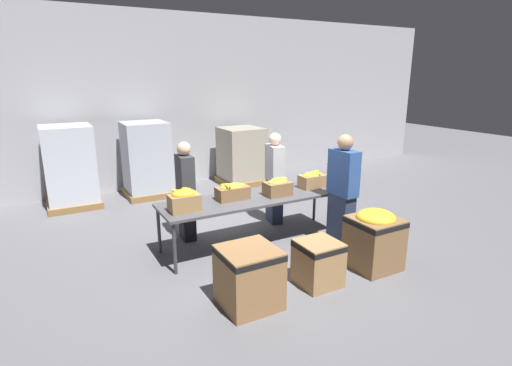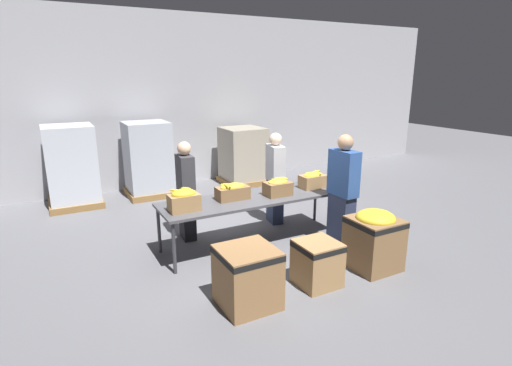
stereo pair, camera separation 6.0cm
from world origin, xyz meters
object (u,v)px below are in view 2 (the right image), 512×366
object	(u,v)px
banana_box_3	(313,180)
donation_bin_2	(374,238)
volunteer_2	(186,192)
volunteer_1	(343,192)
banana_box_1	(232,191)
donation_bin_0	(247,275)
donation_bin_1	(317,261)
pallet_stack_0	(148,160)
sorting_table	(256,199)
pallet_stack_1	(72,167)
banana_box_0	(184,200)
banana_box_2	(278,187)
pallet_stack_2	(243,156)
volunteer_0	(275,179)

from	to	relation	value
banana_box_3	donation_bin_2	world-z (taller)	banana_box_3
volunteer_2	volunteer_1	bearing A→B (deg)	58.39
banana_box_1	donation_bin_2	world-z (taller)	banana_box_1
banana_box_1	donation_bin_0	xyz separation A→B (m)	(-0.56, -1.58, -0.52)
volunteer_1	donation_bin_1	bearing A→B (deg)	124.94
donation_bin_2	pallet_stack_0	size ratio (longest dim) A/B	0.52
sorting_table	pallet_stack_1	distance (m)	4.17
banana_box_0	pallet_stack_0	bearing A→B (deg)	84.25
banana_box_2	pallet_stack_1	size ratio (longest dim) A/B	0.25
volunteer_2	donation_bin_0	xyz separation A→B (m)	(-0.04, -2.23, -0.42)
banana_box_0	volunteer_1	world-z (taller)	volunteer_1
donation_bin_0	sorting_table	bearing A→B (deg)	58.69
pallet_stack_0	volunteer_1	bearing A→B (deg)	-64.89
banana_box_1	pallet_stack_1	world-z (taller)	pallet_stack_1
donation_bin_1	pallet_stack_2	xyz separation A→B (m)	(1.37, 4.87, 0.36)
pallet_stack_1	pallet_stack_2	xyz separation A→B (m)	(3.83, -0.07, -0.14)
banana_box_0	volunteer_1	distance (m)	2.39
volunteer_1	banana_box_2	bearing A→B (deg)	48.32
banana_box_0	pallet_stack_1	distance (m)	3.72
donation_bin_1	donation_bin_2	bearing A→B (deg)	0.00
pallet_stack_1	pallet_stack_2	distance (m)	3.83
donation_bin_2	pallet_stack_0	distance (m)	5.32
volunteer_0	donation_bin_0	size ratio (longest dim) A/B	2.31
donation_bin_0	donation_bin_1	xyz separation A→B (m)	(1.00, -0.00, -0.06)
volunteer_1	donation_bin_0	world-z (taller)	volunteer_1
banana_box_0	donation_bin_0	bearing A→B (deg)	-79.40
volunteer_1	pallet_stack_0	distance (m)	4.60
sorting_table	banana_box_2	xyz separation A→B (m)	(0.35, -0.09, 0.18)
banana_box_3	donation_bin_1	world-z (taller)	banana_box_3
volunteer_0	volunteer_1	distance (m)	1.45
volunteer_0	pallet_stack_1	world-z (taller)	pallet_stack_1
banana_box_3	volunteer_2	world-z (taller)	volunteer_2
donation_bin_1	volunteer_2	bearing A→B (deg)	113.45
pallet_stack_2	donation_bin_1	bearing A→B (deg)	-105.75
banana_box_3	donation_bin_2	bearing A→B (deg)	-92.00
sorting_table	donation_bin_0	world-z (taller)	sorting_table
banana_box_3	banana_box_1	bearing A→B (deg)	177.87
donation_bin_0	pallet_stack_2	xyz separation A→B (m)	(2.38, 4.87, 0.29)
pallet_stack_2	pallet_stack_1	bearing A→B (deg)	178.93
volunteer_0	pallet_stack_1	bearing A→B (deg)	-120.47
sorting_table	volunteer_2	xyz separation A→B (m)	(-0.89, 0.71, 0.07)
donation_bin_1	pallet_stack_1	distance (m)	5.54
sorting_table	donation_bin_1	distance (m)	1.58
banana_box_0	banana_box_2	xyz separation A→B (m)	(1.54, 0.01, -0.03)
volunteer_1	donation_bin_0	bearing A→B (deg)	108.83
banana_box_2	volunteer_2	xyz separation A→B (m)	(-1.23, 0.80, -0.11)
volunteer_2	donation_bin_0	world-z (taller)	volunteer_2
banana_box_1	donation_bin_2	size ratio (longest dim) A/B	0.58
sorting_table	volunteer_1	distance (m)	1.34
donation_bin_2	banana_box_0	bearing A→B (deg)	147.59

